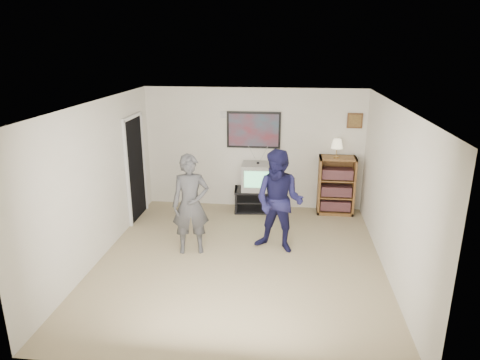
% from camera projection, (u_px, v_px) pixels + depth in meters
% --- Properties ---
extents(room_shell, '(4.51, 5.00, 2.51)m').
position_uv_depth(room_shell, '(242.00, 180.00, 6.81)').
color(room_shell, '#847754').
rests_on(room_shell, ground).
extents(media_stand, '(0.98, 0.61, 0.47)m').
position_uv_depth(media_stand, '(257.00, 200.00, 8.89)').
color(media_stand, black).
rests_on(media_stand, room_shell).
extents(crt_television, '(0.66, 0.56, 0.54)m').
position_uv_depth(crt_television, '(258.00, 176.00, 8.73)').
color(crt_television, '#989793').
rests_on(crt_television, media_stand).
extents(bookshelf, '(0.72, 0.41, 1.18)m').
position_uv_depth(bookshelf, '(336.00, 185.00, 8.65)').
color(bookshelf, brown).
rests_on(bookshelf, room_shell).
extents(table_lamp, '(0.23, 0.23, 0.37)m').
position_uv_depth(table_lamp, '(337.00, 148.00, 8.38)').
color(table_lamp, '#FAECBD').
rests_on(table_lamp, bookshelf).
extents(person_tall, '(0.68, 0.52, 1.66)m').
position_uv_depth(person_tall, '(191.00, 205.00, 6.94)').
color(person_tall, '#3E3F42').
rests_on(person_tall, room_shell).
extents(person_short, '(1.00, 0.88, 1.73)m').
position_uv_depth(person_short, '(279.00, 202.00, 6.98)').
color(person_short, '#181740').
rests_on(person_short, room_shell).
extents(controller_left, '(0.05, 0.12, 0.03)m').
position_uv_depth(controller_left, '(193.00, 179.00, 7.07)').
color(controller_left, white).
rests_on(controller_left, person_tall).
extents(controller_right, '(0.07, 0.14, 0.04)m').
position_uv_depth(controller_right, '(279.00, 188.00, 7.16)').
color(controller_right, white).
rests_on(controller_right, person_short).
extents(poster, '(1.10, 0.03, 0.75)m').
position_uv_depth(poster, '(254.00, 130.00, 8.70)').
color(poster, black).
rests_on(poster, room_shell).
extents(air_vent, '(0.28, 0.02, 0.14)m').
position_uv_depth(air_vent, '(227.00, 115.00, 8.67)').
color(air_vent, white).
rests_on(air_vent, room_shell).
extents(small_picture, '(0.30, 0.03, 0.30)m').
position_uv_depth(small_picture, '(355.00, 121.00, 8.42)').
color(small_picture, '#4A2A17').
rests_on(small_picture, room_shell).
extents(doorway, '(0.03, 0.85, 2.00)m').
position_uv_depth(doorway, '(135.00, 169.00, 8.31)').
color(doorway, black).
rests_on(doorway, room_shell).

